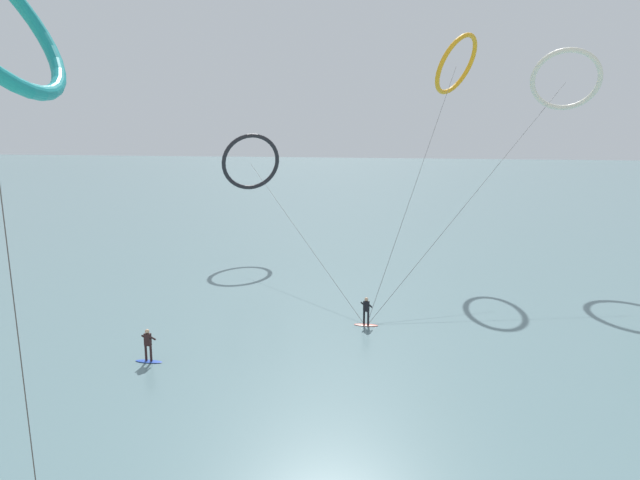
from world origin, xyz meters
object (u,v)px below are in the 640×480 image
at_px(kite_charcoal, 251,162).
at_px(kite_amber, 456,64).
at_px(kite_ivory, 566,80).
at_px(surfer_cobalt, 148,348).
at_px(surfer_coral, 366,313).

distance_m(kite_charcoal, kite_amber, 19.06).
bearing_deg(kite_ivory, kite_amber, 1.67).
bearing_deg(kite_charcoal, kite_amber, 153.65).
xyz_separation_m(kite_charcoal, kite_ivory, (25.69, 0.51, 6.68)).
xyz_separation_m(surfer_cobalt, kite_charcoal, (-1.72, 24.63, 7.54)).
relative_size(kite_ivory, kite_amber, 0.92).
height_order(kite_charcoal, kite_ivory, kite_ivory).
height_order(surfer_cobalt, surfer_coral, same).
bearing_deg(kite_ivory, kite_charcoal, 7.65).
relative_size(surfer_cobalt, kite_amber, 0.08).
height_order(surfer_cobalt, kite_ivory, kite_ivory).
bearing_deg(kite_amber, surfer_cobalt, -2.02).
bearing_deg(kite_charcoal, surfer_coral, 93.78).
distance_m(surfer_coral, kite_amber, 24.88).
xyz_separation_m(surfer_coral, kite_amber, (5.42, 18.61, 15.61)).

